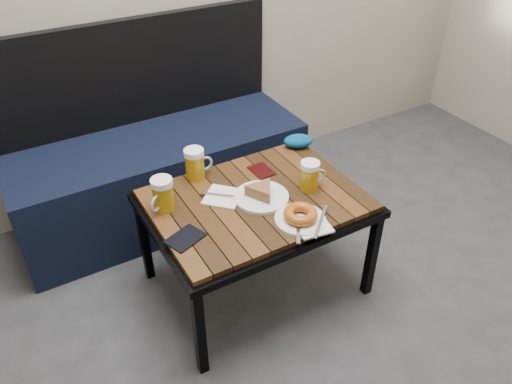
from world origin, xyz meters
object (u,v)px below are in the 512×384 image
passport_burgundy (262,171)px  passport_navy (185,238)px  knit_pouch (298,141)px  beer_mug_centre (195,163)px  plate_pie (261,194)px  bench (159,168)px  beer_mug_left (163,194)px  plate_bagel (300,216)px  beer_mug_right (310,175)px  cafe_table (256,207)px

passport_burgundy → passport_navy: bearing=-154.4°
passport_burgundy → knit_pouch: knit_pouch is taller
beer_mug_centre → plate_pie: (0.16, -0.26, -0.04)m
beer_mug_centre → passport_burgundy: size_ratio=1.19×
bench → knit_pouch: 0.72m
plate_pie → passport_burgundy: plate_pie is taller
beer_mug_left → passport_burgundy: bearing=149.9°
knit_pouch → plate_bagel: bearing=-123.1°
plate_pie → plate_bagel: plate_pie is taller
plate_pie → bench: bearing=103.7°
passport_burgundy → bench: bearing=114.5°
beer_mug_left → knit_pouch: (0.69, 0.13, -0.04)m
beer_mug_centre → bench: bearing=94.9°
beer_mug_centre → knit_pouch: size_ratio=0.99×
bench → plate_bagel: 0.95m
beer_mug_centre → plate_bagel: bearing=-62.6°
plate_bagel → knit_pouch: (0.29, 0.45, 0.01)m
beer_mug_right → plate_bagel: (-0.15, -0.15, -0.04)m
bench → passport_navy: 0.82m
beer_mug_centre → passport_navy: bearing=-117.5°
plate_pie → knit_pouch: 0.43m
beer_mug_centre → passport_navy: (-0.19, -0.33, -0.06)m
bench → beer_mug_centre: 0.52m
cafe_table → plate_pie: 0.07m
beer_mug_centre → passport_navy: beer_mug_centre is taller
plate_bagel → beer_mug_left: bearing=141.6°
beer_mug_right → passport_navy: size_ratio=0.96×
beer_mug_left → knit_pouch: 0.71m
cafe_table → beer_mug_centre: (-0.14, 0.25, 0.11)m
passport_navy → passport_burgundy: 0.51m
beer_mug_left → beer_mug_centre: bearing=-179.8°
beer_mug_left → bench: bearing=-141.8°
beer_mug_centre → beer_mug_right: beer_mug_centre is taller
beer_mug_left → cafe_table: bearing=126.4°
passport_burgundy → knit_pouch: 0.26m
beer_mug_right → passport_navy: beer_mug_right is taller
beer_mug_left → passport_navy: (-0.00, -0.20, -0.06)m
passport_burgundy → beer_mug_centre: bearing=156.6°
cafe_table → knit_pouch: bearing=34.0°
passport_navy → knit_pouch: knit_pouch is taller
beer_mug_centre → plate_bagel: 0.50m
cafe_table → beer_mug_left: 0.37m
cafe_table → plate_bagel: size_ratio=3.74×
cafe_table → beer_mug_left: bearing=161.0°
bench → passport_navy: size_ratio=10.97×
bench → beer_mug_left: 0.66m
passport_navy → plate_bagel: bearing=52.6°
plate_bagel → passport_burgundy: size_ratio=2.05×
beer_mug_left → plate_pie: size_ratio=0.62×
beer_mug_right → passport_burgundy: 0.23m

